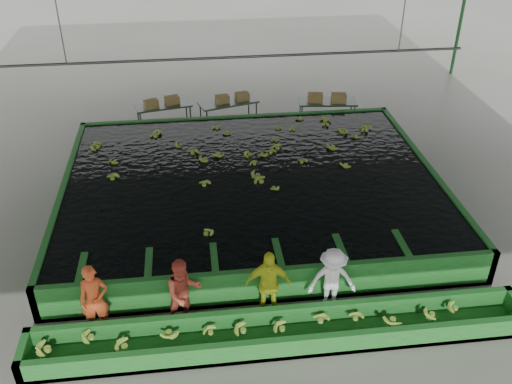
{
  "coord_description": "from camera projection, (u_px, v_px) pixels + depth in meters",
  "views": [
    {
      "loc": [
        -1.49,
        -11.6,
        8.55
      ],
      "look_at": [
        0.0,
        0.5,
        1.0
      ],
      "focal_mm": 40.0,
      "sensor_mm": 36.0,
      "label": 1
    }
  ],
  "objects": [
    {
      "name": "ground",
      "position": [
        258.0,
        236.0,
        14.44
      ],
      "size": [
        80.0,
        80.0,
        0.0
      ],
      "primitive_type": "plane",
      "color": "gray",
      "rests_on": "ground"
    },
    {
      "name": "shed_roof",
      "position": [
        259.0,
        41.0,
        11.81
      ],
      "size": [
        20.0,
        22.0,
        0.04
      ],
      "primitive_type": "cube",
      "color": "slate",
      "rests_on": "shed_posts"
    },
    {
      "name": "shed_posts",
      "position": [
        259.0,
        148.0,
        13.13
      ],
      "size": [
        20.0,
        22.0,
        5.0
      ],
      "primitive_type": null,
      "color": "#215A29",
      "rests_on": "ground"
    },
    {
      "name": "flotation_tank",
      "position": [
        252.0,
        190.0,
        15.47
      ],
      "size": [
        10.0,
        8.0,
        0.9
      ],
      "primitive_type": null,
      "color": "#206B24",
      "rests_on": "ground"
    },
    {
      "name": "tank_water",
      "position": [
        251.0,
        177.0,
        15.26
      ],
      "size": [
        9.7,
        7.7,
        0.0
      ],
      "primitive_type": "cube",
      "color": "black",
      "rests_on": "flotation_tank"
    },
    {
      "name": "sorting_trough",
      "position": [
        281.0,
        332.0,
        11.28
      ],
      "size": [
        10.0,
        1.0,
        0.5
      ],
      "primitive_type": null,
      "color": "#206B24",
      "rests_on": "ground"
    },
    {
      "name": "cableway_rail",
      "position": [
        238.0,
        57.0,
        17.08
      ],
      "size": [
        0.08,
        0.08,
        14.0
      ],
      "primitive_type": "cylinder",
      "color": "#59605B",
      "rests_on": "shed_roof"
    },
    {
      "name": "rail_hanger_left",
      "position": [
        60.0,
        30.0,
        16.04
      ],
      "size": [
        0.04,
        0.04,
        2.0
      ],
      "primitive_type": "cylinder",
      "color": "#59605B",
      "rests_on": "shed_roof"
    },
    {
      "name": "rail_hanger_right",
      "position": [
        403.0,
        18.0,
        17.08
      ],
      "size": [
        0.04,
        0.04,
        2.0
      ],
      "primitive_type": "cylinder",
      "color": "#59605B",
      "rests_on": "shed_roof"
    },
    {
      "name": "worker_a",
      "position": [
        94.0,
        300.0,
        11.29
      ],
      "size": [
        0.63,
        0.46,
        1.58
      ],
      "primitive_type": "imported",
      "rotation": [
        0.0,
        0.0,
        0.15
      ],
      "color": "#EE5425",
      "rests_on": "ground"
    },
    {
      "name": "worker_b",
      "position": [
        183.0,
        292.0,
        11.47
      ],
      "size": [
        0.91,
        0.8,
        1.58
      ],
      "primitive_type": "imported",
      "rotation": [
        0.0,
        0.0,
        0.3
      ],
      "color": "#C84935",
      "rests_on": "ground"
    },
    {
      "name": "worker_c",
      "position": [
        268.0,
        285.0,
        11.64
      ],
      "size": [
        0.98,
        0.47,
        1.62
      ],
      "primitive_type": "imported",
      "rotation": [
        0.0,
        0.0,
        -0.08
      ],
      "color": "yellow",
      "rests_on": "ground"
    },
    {
      "name": "worker_d",
      "position": [
        332.0,
        281.0,
        11.8
      ],
      "size": [
        1.04,
        0.64,
        1.55
      ],
      "primitive_type": "imported",
      "rotation": [
        0.0,
        0.0,
        -0.07
      ],
      "color": "white",
      "rests_on": "ground"
    },
    {
      "name": "packing_table_left",
      "position": [
        164.0,
        116.0,
        19.65
      ],
      "size": [
        2.0,
        1.12,
        0.86
      ],
      "primitive_type": null,
      "rotation": [
        0.0,
        0.0,
        0.2
      ],
      "color": "#59605B",
      "rests_on": "ground"
    },
    {
      "name": "packing_table_mid",
      "position": [
        228.0,
        114.0,
        19.77
      ],
      "size": [
        2.15,
        1.33,
        0.91
      ],
      "primitive_type": null,
      "rotation": [
        0.0,
        0.0,
        0.28
      ],
      "color": "#59605B",
      "rests_on": "ground"
    },
    {
      "name": "packing_table_right",
      "position": [
        327.0,
        113.0,
        19.82
      ],
      "size": [
        2.07,
        1.01,
        0.91
      ],
      "primitive_type": null,
      "rotation": [
        0.0,
        0.0,
        -0.11
      ],
      "color": "#59605B",
      "rests_on": "ground"
    },
    {
      "name": "box_stack_left",
      "position": [
        162.0,
        106.0,
        19.35
      ],
      "size": [
        1.25,
        0.72,
        0.26
      ],
      "primitive_type": null,
      "rotation": [
        0.0,
        0.0,
        0.34
      ],
      "color": "olive",
      "rests_on": "packing_table_left"
    },
    {
      "name": "box_stack_mid",
      "position": [
        232.0,
        101.0,
        19.56
      ],
      "size": [
        1.21,
        0.58,
        0.25
      ],
      "primitive_type": null,
      "rotation": [
        0.0,
        0.0,
        0.23
      ],
      "color": "olive",
      "rests_on": "packing_table_mid"
    },
    {
      "name": "box_stack_right",
      "position": [
        327.0,
        102.0,
        19.53
      ],
      "size": [
        1.35,
        0.56,
        0.28
      ],
      "primitive_type": null,
      "rotation": [
        0.0,
        0.0,
        -0.16
      ],
      "color": "olive",
      "rests_on": "packing_table_right"
    },
    {
      "name": "floating_bananas",
      "position": [
        248.0,
        163.0,
        15.94
      ],
      "size": [
        8.88,
        6.06,
        0.12
      ],
      "primitive_type": null,
      "color": "#87B135",
      "rests_on": "tank_water"
    },
    {
      "name": "trough_bananas",
      "position": [
        281.0,
        327.0,
        11.2
      ],
      "size": [
        9.45,
        0.63,
        0.13
      ],
      "primitive_type": null,
      "color": "#87B135",
      "rests_on": "sorting_trough"
    }
  ]
}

